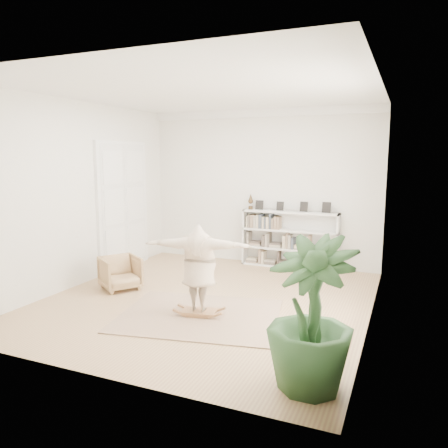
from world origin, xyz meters
name	(u,v)px	position (x,y,z in m)	size (l,w,h in m)	color
floor	(208,299)	(0.00, 0.00, 0.00)	(6.00, 6.00, 0.00)	#A07552
room_shell	(262,113)	(0.00, 2.94, 3.51)	(6.00, 6.00, 6.00)	silver
doors	(123,207)	(-2.70, 1.30, 1.40)	(0.09, 1.78, 2.92)	white
bookshelf	(289,240)	(0.74, 2.82, 0.64)	(2.20, 0.35, 1.64)	silver
armchair	(120,273)	(-1.82, -0.08, 0.32)	(0.68, 0.70, 0.64)	tan
rug	(199,315)	(0.22, -0.79, 0.01)	(2.50, 2.00, 0.02)	tan
rocker_board	(199,312)	(0.22, -0.79, 0.07)	(0.60, 0.43, 0.12)	#955E3B
person	(199,265)	(0.22, -0.79, 0.83)	(1.71, 0.47, 1.39)	#C9B196
houseplant	(311,314)	(2.30, -2.29, 0.85)	(0.95, 0.95, 1.70)	#2B5028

